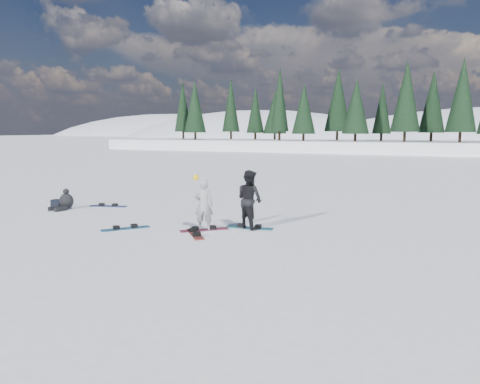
% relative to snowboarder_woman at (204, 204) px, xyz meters
% --- Properties ---
extents(ground, '(420.00, 420.00, 0.00)m').
position_rel_snowboarder_woman_xyz_m(ground, '(0.48, -0.48, -0.81)').
color(ground, white).
rests_on(ground, ground).
extents(alpine_backdrop, '(412.50, 227.00, 53.20)m').
position_rel_snowboarder_woman_xyz_m(alpine_backdrop, '(-11.25, 188.69, -14.78)').
color(alpine_backdrop, white).
rests_on(alpine_backdrop, ground).
extents(snowboarder_woman, '(0.68, 0.56, 1.73)m').
position_rel_snowboarder_woman_xyz_m(snowboarder_woman, '(0.00, 0.00, 0.00)').
color(snowboarder_woman, '#A9A9AE').
rests_on(snowboarder_woman, ground).
extents(snowboarder_man, '(1.11, 1.01, 1.85)m').
position_rel_snowboarder_woman_xyz_m(snowboarder_man, '(1.15, 0.87, 0.11)').
color(snowboarder_man, black).
rests_on(snowboarder_man, ground).
extents(seated_rider, '(0.68, 1.02, 0.81)m').
position_rel_snowboarder_woman_xyz_m(seated_rider, '(-6.79, 1.08, -0.50)').
color(seated_rider, black).
rests_on(seated_rider, ground).
extents(gear_bag, '(0.46, 0.31, 0.30)m').
position_rel_snowboarder_woman_xyz_m(gear_bag, '(-7.49, 1.33, -0.66)').
color(gear_bag, black).
rests_on(gear_bag, ground).
extents(snowboard_woman, '(1.28, 1.24, 0.03)m').
position_rel_snowboarder_woman_xyz_m(snowboard_woman, '(0.00, 0.00, -0.79)').
color(snowboard_woman, maroon).
rests_on(snowboard_woman, ground).
extents(snowboard_man, '(1.52, 0.47, 0.03)m').
position_rel_snowboarder_woman_xyz_m(snowboard_man, '(1.15, 0.87, -0.79)').
color(snowboard_man, '#186D89').
rests_on(snowboard_man, ground).
extents(snowboard_loose_c, '(1.52, 0.71, 0.03)m').
position_rel_snowboarder_woman_xyz_m(snowboard_loose_c, '(-5.73, 2.28, -0.79)').
color(snowboard_loose_c, navy).
rests_on(snowboard_loose_c, ground).
extents(snowboard_loose_a, '(1.15, 1.35, 0.03)m').
position_rel_snowboarder_woman_xyz_m(snowboard_loose_a, '(-2.31, -0.89, -0.79)').
color(snowboard_loose_a, '#1D6AA1').
rests_on(snowboard_loose_a, ground).
extents(snowboard_loose_b, '(1.19, 1.32, 0.03)m').
position_rel_snowboarder_woman_xyz_m(snowboard_loose_b, '(0.06, -0.63, -0.79)').
color(snowboard_loose_b, maroon).
rests_on(snowboard_loose_b, ground).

